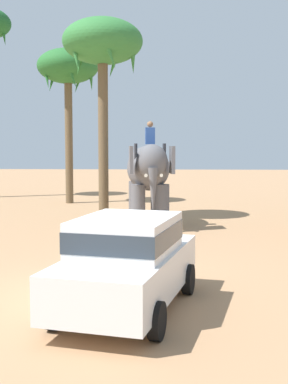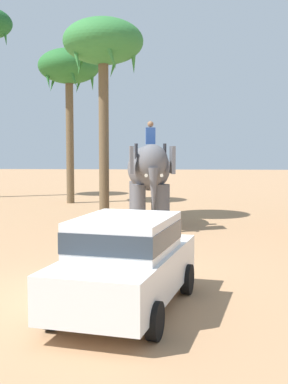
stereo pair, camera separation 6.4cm
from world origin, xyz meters
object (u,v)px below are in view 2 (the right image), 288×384
(elephant_with_mahout, at_px, (149,173))
(palm_tree_left_of_road, at_px, (103,47))
(palm_tree_far_back, at_px, (69,71))
(car_sedan_foreground, at_px, (126,259))

(elephant_with_mahout, xyz_separation_m, palm_tree_left_of_road, (-1.91, 1.40, 4.92))
(palm_tree_far_back, bearing_deg, elephant_with_mahout, -58.54)
(car_sedan_foreground, bearing_deg, palm_tree_left_of_road, 100.14)
(elephant_with_mahout, xyz_separation_m, palm_tree_far_back, (-4.60, 7.52, 4.96))
(car_sedan_foreground, xyz_separation_m, palm_tree_left_of_road, (-2.06, 11.51, 5.98))
(car_sedan_foreground, xyz_separation_m, palm_tree_far_back, (-4.75, 17.63, 6.02))
(palm_tree_left_of_road, relative_size, palm_tree_far_back, 1.00)
(palm_tree_left_of_road, bearing_deg, palm_tree_far_back, 113.75)
(car_sedan_foreground, bearing_deg, elephant_with_mahout, 90.84)
(palm_tree_left_of_road, bearing_deg, elephant_with_mahout, -36.28)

